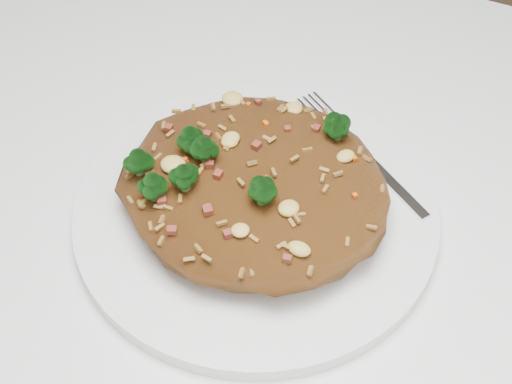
% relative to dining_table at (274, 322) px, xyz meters
% --- Properties ---
extents(dining_table, '(1.20, 0.80, 0.75)m').
position_rel_dining_table_xyz_m(dining_table, '(0.00, 0.00, 0.00)').
color(dining_table, white).
rests_on(dining_table, ground).
extents(plate, '(0.28, 0.28, 0.01)m').
position_rel_dining_table_xyz_m(plate, '(-0.03, 0.03, 0.10)').
color(plate, white).
rests_on(plate, dining_table).
extents(fried_rice, '(0.20, 0.19, 0.07)m').
position_rel_dining_table_xyz_m(fried_rice, '(-0.03, 0.03, 0.13)').
color(fried_rice, brown).
rests_on(fried_rice, plate).
extents(fork, '(0.14, 0.10, 0.00)m').
position_rel_dining_table_xyz_m(fork, '(0.03, 0.11, 0.11)').
color(fork, silver).
rests_on(fork, plate).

